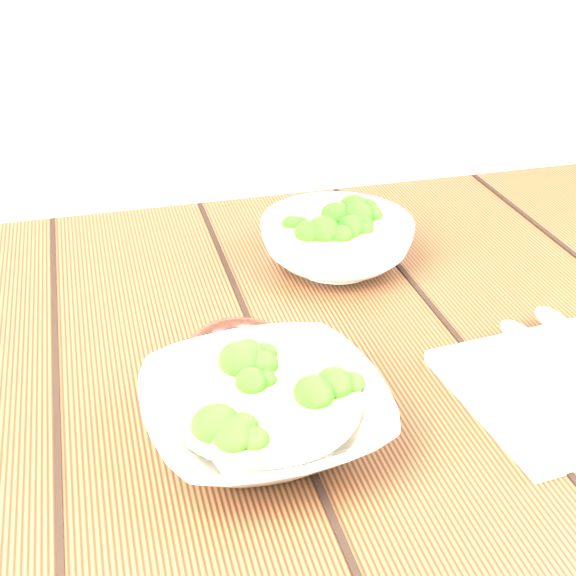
# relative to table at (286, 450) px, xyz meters

# --- Properties ---
(table) EXTENTS (1.20, 0.80, 0.75)m
(table) POSITION_rel_table_xyz_m (0.00, 0.00, 0.00)
(table) COLOR #3A1F10
(table) RESTS_ON ground
(soup_bowl_front) EXTENTS (0.22, 0.22, 0.06)m
(soup_bowl_front) POSITION_rel_table_xyz_m (-0.05, -0.11, 0.15)
(soup_bowl_front) COLOR silver
(soup_bowl_front) RESTS_ON table
(soup_bowl_back) EXTENTS (0.20, 0.20, 0.06)m
(soup_bowl_back) POSITION_rel_table_xyz_m (0.11, 0.17, 0.15)
(soup_bowl_back) COLOR silver
(soup_bowl_back) RESTS_ON table
(trivet) EXTENTS (0.11, 0.11, 0.03)m
(trivet) POSITION_rel_table_xyz_m (-0.05, 0.00, 0.13)
(trivet) COLOR black
(trivet) RESTS_ON table
(spoon_left) EXTENTS (0.03, 0.18, 0.01)m
(spoon_left) POSITION_rel_table_xyz_m (0.23, -0.08, 0.14)
(spoon_left) COLOR #B2AC9D
(spoon_left) RESTS_ON napkin
(spoon_right) EXTENTS (0.03, 0.18, 0.01)m
(spoon_right) POSITION_rel_table_xyz_m (0.28, -0.06, 0.14)
(spoon_right) COLOR #B2AC9D
(spoon_right) RESTS_ON napkin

